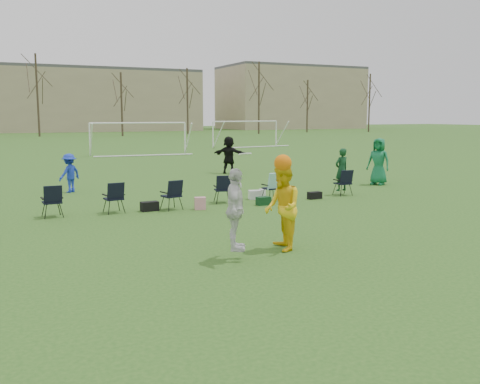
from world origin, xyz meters
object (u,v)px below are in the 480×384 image
goal_mid (139,129)px  goal_right (246,126)px  fielder_black (229,155)px  center_contest (267,207)px  fielder_blue (69,173)px  fielder_green_far (379,161)px

goal_mid → goal_right: size_ratio=1.01×
fielder_black → center_contest: center_contest is taller
fielder_blue → goal_right: (19.66, 24.96, 1.16)m
fielder_black → goal_right: size_ratio=0.26×
goal_mid → fielder_green_far: bearing=-73.7°
goal_mid → goal_right: bearing=30.6°
fielder_green_far → goal_mid: size_ratio=0.27×
fielder_blue → center_contest: size_ratio=0.67×
fielder_black → center_contest: size_ratio=0.85×
fielder_black → fielder_blue: bearing=68.5°
goal_mid → goal_right: (12.00, 6.00, 0.00)m
fielder_green_far → fielder_black: (-4.06, 6.86, -0.05)m
center_contest → goal_right: bearing=65.0°
goal_mid → fielder_blue: bearing=-108.0°
fielder_black → goal_right: (11.23, 21.34, 0.96)m
goal_mid → fielder_black: bearing=-83.1°
fielder_green_far → fielder_black: bearing=-178.1°
fielder_black → goal_right: bearing=-72.6°
fielder_blue → goal_right: goal_right is taller
fielder_green_far → fielder_black: size_ratio=1.05×
fielder_green_far → goal_right: goal_right is taller
fielder_green_far → center_contest: center_contest is taller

